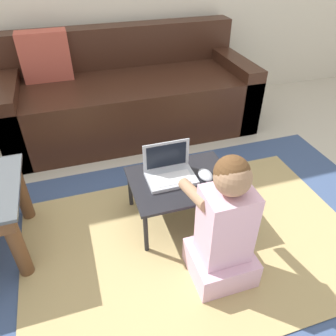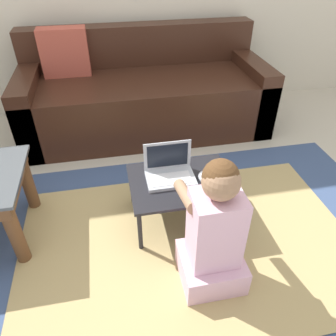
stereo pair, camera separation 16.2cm
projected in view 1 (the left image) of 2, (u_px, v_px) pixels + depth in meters
The scene contains 7 objects.
ground_plane at pixel (165, 232), 1.87m from camera, with size 16.00×16.00×0.00m, color beige.
area_rug at pixel (194, 242), 1.81m from camera, with size 2.52×1.65×0.01m.
couch at pixel (128, 96), 2.71m from camera, with size 1.95×0.84×0.81m.
laptop_desk at pixel (182, 184), 1.82m from camera, with size 0.57×0.43×0.28m.
laptop at pixel (170, 173), 1.80m from camera, with size 0.27×0.18×0.19m.
computer_mouse at pixel (205, 175), 1.81m from camera, with size 0.07×0.12×0.04m.
person_seated at pixel (224, 229), 1.48m from camera, with size 0.29×0.42×0.70m.
Camera 1 is at (-0.38, -1.23, 1.41)m, focal length 35.00 mm.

